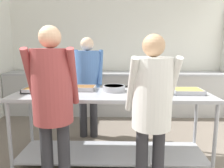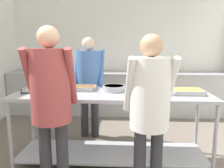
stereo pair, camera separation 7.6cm
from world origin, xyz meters
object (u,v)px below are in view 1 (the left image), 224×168
sauce_pan (114,88)px  guest_serving_left (152,101)px  guest_serving_right (53,95)px  serving_tray_roast (39,90)px  serving_tray_greens (77,88)px  plate_stack (142,88)px  cook_behind_counter (88,78)px  serving_tray_vegetables (187,91)px  broccoli_bowl (164,92)px  water_bottle (42,67)px

sauce_pan → guest_serving_left: bearing=-64.7°
guest_serving_right → serving_tray_roast: bearing=119.4°
serving_tray_greens → plate_stack: 0.86m
sauce_pan → cook_behind_counter: (-0.44, 0.67, 0.04)m
plate_stack → serving_tray_vegetables: bearing=-16.8°
broccoli_bowl → guest_serving_left: (-0.24, -0.61, 0.03)m
broccoli_bowl → water_bottle: 3.17m
cook_behind_counter → water_bottle: 1.83m
broccoli_bowl → water_bottle: (-2.27, 2.21, 0.08)m
sauce_pan → plate_stack: bearing=11.0°
sauce_pan → broccoli_bowl: broccoli_bowl is taller
water_bottle → serving_tray_vegetables: bearing=-39.5°
broccoli_bowl → guest_serving_left: 0.65m
guest_serving_left → serving_tray_greens: bearing=136.1°
serving_tray_roast → serving_tray_vegetables: (1.89, -0.02, 0.00)m
serving_tray_vegetables → plate_stack: bearing=163.2°
water_bottle → sauce_pan: bearing=-50.8°
serving_tray_greens → serving_tray_vegetables: size_ratio=1.37×
serving_tray_roast → broccoli_bowl: broccoli_bowl is taller
broccoli_bowl → cook_behind_counter: bearing=140.9°
serving_tray_greens → guest_serving_left: bearing=-43.9°
sauce_pan → cook_behind_counter: 0.80m
broccoli_bowl → serving_tray_vegetables: bearing=14.9°
plate_stack → water_bottle: (-2.02, 1.96, 0.09)m
sauce_pan → water_bottle: 2.63m
serving_tray_greens → plate_stack: size_ratio=2.15×
serving_tray_vegetables → guest_serving_left: bearing=-128.4°
serving_tray_greens → serving_tray_vegetables: (1.42, -0.15, -0.00)m
broccoli_bowl → cook_behind_counter: (-1.05, 0.85, 0.05)m
serving_tray_vegetables → cook_behind_counter: cook_behind_counter is taller
serving_tray_roast → serving_tray_vegetables: 1.89m
serving_tray_roast → plate_stack: 1.34m
broccoli_bowl → guest_serving_right: guest_serving_right is taller
cook_behind_counter → water_bottle: size_ratio=6.70×
serving_tray_vegetables → cook_behind_counter: (-1.36, 0.77, 0.06)m
serving_tray_greens → cook_behind_counter: size_ratio=0.30×
sauce_pan → plate_stack: (0.36, 0.07, -0.01)m
guest_serving_left → water_bottle: 3.47m
guest_serving_right → water_bottle: 3.00m
serving_tray_vegetables → water_bottle: size_ratio=1.48×
plate_stack → guest_serving_left: bearing=-89.5°
plate_stack → cook_behind_counter: bearing=143.2°
guest_serving_right → water_bottle: (-1.08, 2.80, 0.00)m
serving_tray_vegetables → serving_tray_greens: bearing=174.0°
plate_stack → guest_serving_right: bearing=-138.4°
serving_tray_vegetables → broccoli_bowl: bearing=-165.1°
broccoli_bowl → serving_tray_vegetables: size_ratio=0.52×
guest_serving_right → plate_stack: bearing=41.6°
serving_tray_roast → guest_serving_left: bearing=-27.8°
serving_tray_vegetables → guest_serving_right: guest_serving_right is taller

